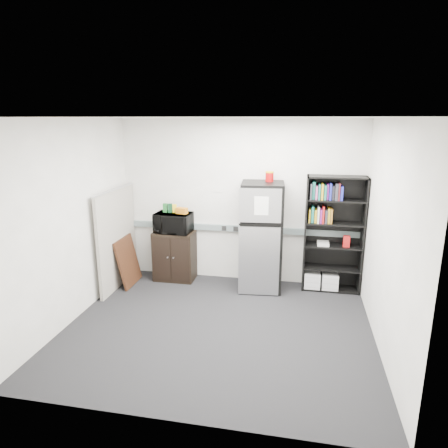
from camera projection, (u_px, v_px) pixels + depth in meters
name	position (u px, v px, depth m)	size (l,w,h in m)	color
floor	(218.00, 327.00, 5.31)	(4.00, 4.00, 0.00)	black
wall_back	(239.00, 202.00, 6.63)	(4.00, 0.02, 2.70)	silver
wall_right	(387.00, 239.00, 4.60)	(0.02, 3.50, 2.70)	silver
wall_left	(72.00, 222.00, 5.33)	(0.02, 3.50, 2.70)	silver
ceiling	(217.00, 118.00, 4.62)	(4.00, 3.50, 0.02)	white
electrical_raceway	(239.00, 229.00, 6.71)	(3.92, 0.05, 0.10)	slate
wall_note	(219.00, 190.00, 6.63)	(0.14, 0.00, 0.10)	white
bookshelf	(332.00, 232.00, 6.27)	(0.90, 0.34, 1.85)	black
cubicle_partition	(117.00, 238.00, 6.48)	(0.06, 1.30, 1.62)	gray
cabinet	(175.00, 256.00, 6.82)	(0.68, 0.45, 0.85)	black
microwave	(173.00, 223.00, 6.66)	(0.59, 0.40, 0.33)	black
snack_box_a	(165.00, 208.00, 6.66)	(0.07, 0.05, 0.15)	#1B6026
snack_box_b	(170.00, 208.00, 6.64)	(0.07, 0.05, 0.15)	#0C361B
snack_box_c	(175.00, 209.00, 6.63)	(0.07, 0.05, 0.14)	yellow
snack_bag	(182.00, 211.00, 6.56)	(0.18, 0.10, 0.10)	#C67013
refrigerator	(261.00, 237.00, 6.36)	(0.71, 0.73, 1.74)	black
coffee_can	(269.00, 176.00, 6.22)	(0.13, 0.13, 0.18)	#9D0708
framed_poster	(128.00, 261.00, 6.62)	(0.20, 0.63, 0.80)	black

